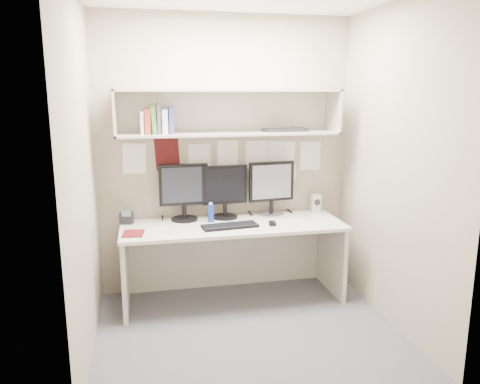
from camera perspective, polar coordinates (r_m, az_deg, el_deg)
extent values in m
cube|color=#4D4D52|center=(3.93, 1.06, -16.73)|extent=(2.40, 2.00, 0.01)
cube|color=tan|center=(4.47, -1.78, 4.41)|extent=(2.40, 0.02, 2.60)
cube|color=tan|center=(2.55, 6.25, -1.51)|extent=(2.40, 0.02, 2.60)
cube|color=tan|center=(3.43, -18.76, 1.43)|extent=(0.02, 2.00, 2.60)
cube|color=tan|center=(3.94, 18.40, 2.77)|extent=(0.02, 2.00, 2.60)
cube|color=beige|center=(4.24, -0.86, -4.09)|extent=(2.00, 0.70, 0.03)
cube|color=beige|center=(4.66, -1.64, -7.29)|extent=(1.96, 0.02, 0.70)
cube|color=beige|center=(4.25, -1.33, 7.14)|extent=(2.00, 0.38, 0.02)
cube|color=beige|center=(4.23, -1.35, 12.27)|extent=(2.00, 0.38, 0.02)
cube|color=beige|center=(4.41, -1.78, 9.79)|extent=(2.00, 0.02, 0.40)
cube|color=beige|center=(4.17, -15.01, 9.26)|extent=(0.02, 0.38, 0.40)
cube|color=beige|center=(4.53, 11.25, 9.63)|extent=(0.02, 0.38, 0.40)
cylinder|color=black|center=(4.39, -6.77, -3.29)|extent=(0.25, 0.25, 0.02)
cylinder|color=black|center=(4.37, -6.79, -2.40)|extent=(0.04, 0.04, 0.12)
cube|color=black|center=(4.33, -6.89, 0.89)|extent=(0.45, 0.05, 0.38)
cube|color=black|center=(4.31, -6.87, 0.84)|extent=(0.39, 0.01, 0.33)
cylinder|color=black|center=(4.44, -1.83, -3.04)|extent=(0.24, 0.24, 0.02)
cylinder|color=black|center=(4.42, -1.83, -2.20)|extent=(0.04, 0.04, 0.12)
cube|color=black|center=(4.38, -1.88, 0.89)|extent=(0.43, 0.06, 0.36)
cube|color=black|center=(4.36, -1.84, 0.84)|extent=(0.37, 0.03, 0.31)
cylinder|color=#A5A5AA|center=(4.54, 3.84, -2.72)|extent=(0.25, 0.25, 0.02)
cylinder|color=black|center=(4.52, 3.85, -1.86)|extent=(0.04, 0.04, 0.12)
cube|color=black|center=(4.48, 3.85, 1.29)|extent=(0.45, 0.08, 0.38)
cube|color=#ACABB0|center=(4.46, 3.92, 1.25)|extent=(0.39, 0.04, 0.32)
cube|color=black|center=(4.13, -1.24, -4.16)|extent=(0.51, 0.22, 0.02)
cube|color=black|center=(4.20, 3.95, -3.85)|extent=(0.07, 0.10, 0.03)
cube|color=#B4B5B0|center=(4.70, 9.19, -1.33)|extent=(0.09, 0.09, 0.18)
cylinder|color=black|center=(4.65, 9.41, -1.24)|extent=(0.06, 0.01, 0.06)
cylinder|color=navy|center=(4.29, -3.58, -2.58)|extent=(0.06, 0.06, 0.17)
cylinder|color=white|center=(4.26, -3.59, -1.44)|extent=(0.03, 0.03, 0.02)
cube|color=#5E1013|center=(4.03, -12.87, -4.95)|extent=(0.19, 0.23, 0.01)
cube|color=black|center=(4.36, -13.66, -3.10)|extent=(0.13, 0.12, 0.10)
cube|color=#4C6659|center=(4.29, -13.71, -2.56)|extent=(0.08, 0.03, 0.06)
cube|color=silver|center=(4.14, -11.87, 8.26)|extent=(0.03, 0.16, 0.20)
cube|color=#B42F21|center=(4.14, -11.22, 8.44)|extent=(0.05, 0.16, 0.22)
cube|color=#37812B|center=(4.14, -10.50, 8.61)|extent=(0.04, 0.16, 0.24)
cube|color=#47474C|center=(4.14, -9.88, 8.79)|extent=(0.03, 0.16, 0.26)
cube|color=silver|center=(4.15, -9.18, 8.47)|extent=(0.05, 0.16, 0.21)
cube|color=navy|center=(4.15, -8.42, 8.64)|extent=(0.04, 0.16, 0.23)
cube|color=black|center=(4.37, 5.54, 7.55)|extent=(0.42, 0.19, 0.03)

